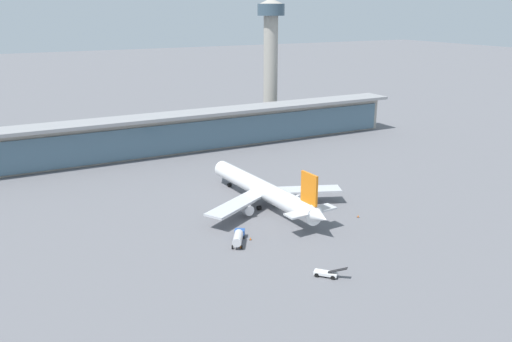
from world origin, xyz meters
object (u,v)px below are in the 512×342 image
object	(u,v)px
control_tower	(271,52)
safety_cone_charlie	(251,239)
safety_cone_alpha	(241,247)
service_truck_mid_apron_blue	(238,237)
airliner_on_stand	(265,191)
service_truck_under_wing_white	(277,189)
safety_cone_bravo	(358,216)
service_truck_near_nose_white	(327,273)
safety_cone_delta	(324,219)

from	to	relation	value
control_tower	safety_cone_charlie	world-z (taller)	control_tower
safety_cone_alpha	safety_cone_charlie	xyz separation A→B (m)	(4.09, 2.94, 0.00)
service_truck_mid_apron_blue	control_tower	world-z (taller)	control_tower
control_tower	safety_cone_charlie	size ratio (longest dim) A/B	88.63
airliner_on_stand	safety_cone_charlie	bearing A→B (deg)	-127.52
service_truck_under_wing_white	safety_cone_bravo	size ratio (longest dim) A/B	8.67
airliner_on_stand	service_truck_near_nose_white	size ratio (longest dim) A/B	9.51
control_tower	safety_cone_bravo	size ratio (longest dim) A/B	88.63
service_truck_near_nose_white	service_truck_mid_apron_blue	size ratio (longest dim) A/B	0.69
control_tower	airliner_on_stand	bearing A→B (deg)	-120.42
service_truck_near_nose_white	service_truck_mid_apron_blue	distance (m)	24.70
airliner_on_stand	safety_cone_delta	size ratio (longest dim) A/B	80.12
service_truck_under_wing_white	control_tower	size ratio (longest dim) A/B	0.10
airliner_on_stand	safety_cone_alpha	world-z (taller)	airliner_on_stand
service_truck_near_nose_white	service_truck_mid_apron_blue	bearing A→B (deg)	111.15
service_truck_near_nose_white	safety_cone_delta	size ratio (longest dim) A/B	8.42
service_truck_near_nose_white	control_tower	world-z (taller)	control_tower
airliner_on_stand	safety_cone_alpha	bearing A→B (deg)	-130.55
service_truck_mid_apron_blue	safety_cone_delta	world-z (taller)	service_truck_mid_apron_blue
control_tower	safety_cone_charlie	xyz separation A→B (m)	(-67.02, -108.58, -33.64)
safety_cone_alpha	service_truck_mid_apron_blue	bearing A→B (deg)	76.43
safety_cone_delta	safety_cone_alpha	bearing A→B (deg)	-169.44
safety_cone_alpha	safety_cone_delta	distance (m)	27.34
safety_cone_delta	safety_cone_charlie	bearing A→B (deg)	-174.79
control_tower	service_truck_near_nose_white	bearing A→B (deg)	-115.01
service_truck_near_nose_white	safety_cone_bravo	distance (m)	34.88
service_truck_near_nose_white	safety_cone_delta	xyz separation A→B (m)	(17.39, 25.62, -0.49)
airliner_on_stand	safety_cone_delta	xyz separation A→B (m)	(8.95, -15.94, -4.38)
service_truck_near_nose_white	service_truck_under_wing_white	distance (m)	53.93
safety_cone_bravo	safety_cone_delta	distance (m)	9.39
airliner_on_stand	safety_cone_delta	distance (m)	18.80
safety_cone_alpha	safety_cone_bravo	bearing A→B (deg)	3.57
airliner_on_stand	safety_cone_bravo	distance (m)	26.28
service_truck_near_nose_white	safety_cone_delta	world-z (taller)	service_truck_near_nose_white
safety_cone_bravo	safety_cone_alpha	bearing A→B (deg)	-176.43
airliner_on_stand	control_tower	bearing A→B (deg)	59.58
service_truck_under_wing_white	safety_cone_charlie	xyz separation A→B (m)	(-23.30, -27.33, -0.49)
service_truck_under_wing_white	control_tower	distance (m)	98.04
service_truck_near_nose_white	safety_cone_delta	distance (m)	30.96
service_truck_mid_apron_blue	control_tower	distance (m)	133.86
service_truck_under_wing_white	safety_cone_alpha	distance (m)	40.82
safety_cone_bravo	safety_cone_charlie	bearing A→B (deg)	178.74
airliner_on_stand	service_truck_near_nose_white	xyz separation A→B (m)	(-8.43, -41.55, -3.89)
service_truck_under_wing_white	service_truck_mid_apron_blue	world-z (taller)	service_truck_mid_apron_blue
service_truck_under_wing_white	control_tower	world-z (taller)	control_tower
safety_cone_delta	service_truck_near_nose_white	bearing A→B (deg)	-124.17
service_truck_under_wing_white	safety_cone_bravo	xyz separation A→B (m)	(8.45, -28.02, -0.49)
service_truck_near_nose_white	safety_cone_bravo	xyz separation A→B (m)	(26.36, 22.84, -0.49)
service_truck_near_nose_white	control_tower	bearing A→B (deg)	64.99
service_truck_near_nose_white	safety_cone_alpha	distance (m)	22.69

